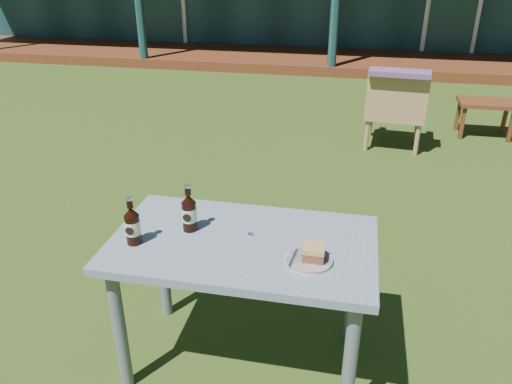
% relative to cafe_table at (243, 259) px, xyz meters
% --- Properties ---
extents(ground, '(80.00, 80.00, 0.00)m').
position_rel_cafe_table_xyz_m(ground, '(0.00, 1.60, -0.62)').
color(ground, '#334916').
extents(cafe_table, '(1.20, 0.70, 0.72)m').
position_rel_cafe_table_xyz_m(cafe_table, '(0.00, 0.00, 0.00)').
color(cafe_table, slate).
rests_on(cafe_table, ground).
extents(plate, '(0.20, 0.20, 0.01)m').
position_rel_cafe_table_xyz_m(plate, '(0.31, -0.11, 0.11)').
color(plate, silver).
rests_on(plate, cafe_table).
extents(cake_slice, '(0.09, 0.09, 0.06)m').
position_rel_cafe_table_xyz_m(cake_slice, '(0.33, -0.10, 0.15)').
color(cake_slice, brown).
rests_on(cake_slice, plate).
extents(fork, '(0.03, 0.14, 0.00)m').
position_rel_cafe_table_xyz_m(fork, '(0.25, -0.12, 0.12)').
color(fork, silver).
rests_on(fork, plate).
extents(cola_bottle_near, '(0.07, 0.07, 0.23)m').
position_rel_cafe_table_xyz_m(cola_bottle_near, '(-0.26, 0.04, 0.19)').
color(cola_bottle_near, black).
rests_on(cola_bottle_near, cafe_table).
extents(cola_bottle_far, '(0.07, 0.07, 0.23)m').
position_rel_cafe_table_xyz_m(cola_bottle_far, '(-0.47, -0.12, 0.19)').
color(cola_bottle_far, black).
rests_on(cola_bottle_far, cafe_table).
extents(bottle_cap, '(0.03, 0.03, 0.01)m').
position_rel_cafe_table_xyz_m(bottle_cap, '(0.02, 0.05, 0.11)').
color(bottle_cap, silver).
rests_on(bottle_cap, cafe_table).
extents(armchair_left, '(0.64, 0.60, 0.80)m').
position_rel_cafe_table_xyz_m(armchair_left, '(0.85, 3.26, -0.17)').
color(armchair_left, '#A77B53').
rests_on(armchair_left, ground).
extents(floral_throw, '(0.60, 0.28, 0.05)m').
position_rel_cafe_table_xyz_m(floral_throw, '(0.83, 3.10, 0.21)').
color(floral_throw, '#67446E').
rests_on(floral_throw, armchair_left).
extents(side_table, '(0.60, 0.40, 0.40)m').
position_rel_cafe_table_xyz_m(side_table, '(1.86, 3.84, -0.28)').
color(side_table, '#5C2C16').
rests_on(side_table, ground).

